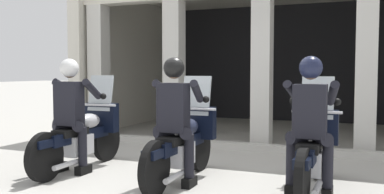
{
  "coord_description": "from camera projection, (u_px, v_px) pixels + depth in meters",
  "views": [
    {
      "loc": [
        2.2,
        -5.24,
        1.42
      ],
      "look_at": [
        0.0,
        0.12,
        1.07
      ],
      "focal_mm": 40.34,
      "sensor_mm": 36.0,
      "label": 1
    }
  ],
  "objects": [
    {
      "name": "ground_plane",
      "position": [
        247.0,
        142.0,
        8.53
      ],
      "size": [
        80.0,
        80.0,
        0.0
      ],
      "primitive_type": "plane",
      "color": "#A8A59E"
    },
    {
      "name": "station_building",
      "position": [
        286.0,
        41.0,
        10.26
      ],
      "size": [
        8.31,
        5.02,
        3.42
      ],
      "color": "black",
      "rests_on": "ground"
    },
    {
      "name": "kerb_strip",
      "position": [
        255.0,
        147.0,
        7.64
      ],
      "size": [
        7.81,
        0.24,
        0.12
      ],
      "primitive_type": "cube",
      "color": "#B7B5AD",
      "rests_on": "ground"
    },
    {
      "name": "motorcycle_left",
      "position": [
        84.0,
        134.0,
        6.24
      ],
      "size": [
        0.62,
        2.04,
        1.35
      ],
      "rotation": [
        0.0,
        0.0,
        0.2
      ],
      "color": "black",
      "rests_on": "ground"
    },
    {
      "name": "police_officer_left",
      "position": [
        71.0,
        106.0,
        5.95
      ],
      "size": [
        0.63,
        0.61,
        1.58
      ],
      "rotation": [
        0.0,
        0.0,
        0.2
      ],
      "color": "black",
      "rests_on": "ground"
    },
    {
      "name": "motorcycle_center",
      "position": [
        184.0,
        142.0,
        5.58
      ],
      "size": [
        0.62,
        2.04,
        1.35
      ],
      "rotation": [
        0.0,
        0.0,
        0.12
      ],
      "color": "black",
      "rests_on": "ground"
    },
    {
      "name": "police_officer_center",
      "position": [
        175.0,
        110.0,
        5.29
      ],
      "size": [
        0.63,
        0.61,
        1.58
      ],
      "rotation": [
        0.0,
        0.0,
        0.12
      ],
      "color": "black",
      "rests_on": "ground"
    },
    {
      "name": "motorcycle_right",
      "position": [
        313.0,
        148.0,
        5.12
      ],
      "size": [
        0.62,
        2.04,
        1.35
      ],
      "rotation": [
        0.0,
        0.0,
        0.05
      ],
      "color": "black",
      "rests_on": "ground"
    },
    {
      "name": "police_officer_right",
      "position": [
        310.0,
        114.0,
        4.83
      ],
      "size": [
        0.63,
        0.61,
        1.58
      ],
      "rotation": [
        0.0,
        0.0,
        0.05
      ],
      "color": "black",
      "rests_on": "ground"
    }
  ]
}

